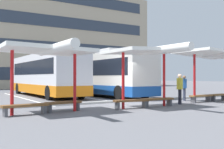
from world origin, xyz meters
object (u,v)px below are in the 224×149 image
bench_5 (218,96)px  coach_bus_0 (46,75)px  waiting_shelter_0 (47,51)px  waiting_passenger_1 (184,86)px  waiting_shelter_2 (215,55)px  bench_1 (63,104)px  bench_4 (201,97)px  waiting_passenger_0 (180,87)px  bench_3 (158,100)px  bench_2 (131,102)px  waiting_shelter_1 (148,52)px  bench_0 (25,107)px  coach_bus_1 (100,75)px

bench_5 → coach_bus_0: bearing=128.0°
coach_bus_0 → waiting_shelter_0: coach_bus_0 is taller
waiting_shelter_0 → waiting_passenger_1: (9.91, 1.68, -1.70)m
coach_bus_0 → waiting_shelter_2: (7.36, -11.00, 1.21)m
bench_1 → bench_4: same height
waiting_passenger_0 → bench_3: bearing=-173.4°
bench_4 → waiting_passenger_1: 1.52m
waiting_passenger_0 → bench_5: bearing=5.3°
coach_bus_0 → bench_3: coach_bus_0 is taller
bench_2 → waiting_shelter_2: (6.65, 0.24, 2.63)m
bench_1 → coach_bus_0: bearing=76.3°
bench_5 → waiting_passenger_1: waiting_passenger_1 is taller
bench_3 → waiting_shelter_2: (4.85, 0.14, 2.63)m
bench_1 → waiting_shelter_1: (4.18, -0.92, 2.49)m
bench_5 → bench_1: bearing=179.7°
waiting_shelter_0 → bench_3: bearing=-1.8°
bench_0 → waiting_passenger_1: waiting_passenger_1 is taller
coach_bus_1 → waiting_passenger_0: bearing=-87.6°
bench_0 → waiting_shelter_1: bearing=-5.3°
coach_bus_1 → bench_4: size_ratio=7.17×
coach_bus_0 → bench_3: 11.51m
waiting_shelter_0 → bench_0: (-0.90, 0.07, -2.33)m
bench_1 → waiting_passenger_1: size_ratio=1.05×
waiting_shelter_1 → waiting_shelter_2: waiting_shelter_2 is taller
waiting_shelter_2 → waiting_shelter_1: bearing=-175.7°
waiting_shelter_0 → waiting_passenger_1: bearing=9.6°
bench_1 → waiting_passenger_1: 9.12m
waiting_shelter_2 → bench_5: bearing=25.8°
bench_2 → bench_5: same height
coach_bus_0 → bench_5: 13.48m
waiting_shelter_0 → bench_5: size_ratio=2.85×
waiting_shelter_2 → waiting_passenger_0: size_ratio=2.86×
coach_bus_0 → waiting_passenger_1: bearing=-55.2°
waiting_shelter_1 → bench_4: waiting_shelter_1 is taller
bench_4 → bench_1: bearing=179.1°
bench_5 → waiting_passenger_1: size_ratio=0.98×
bench_3 → bench_5: bearing=5.8°
waiting_shelter_1 → bench_5: bearing=7.5°
coach_bus_0 → bench_2: 11.35m
bench_1 → bench_5: same height
bench_3 → bench_5: 5.78m
bench_2 → waiting_passenger_0: waiting_passenger_0 is taller
waiting_shelter_0 → bench_2: (4.18, -0.28, -2.33)m
bench_4 → bench_2: bearing=-174.2°
bench_1 → bench_5: bearing=-0.3°
coach_bus_1 → bench_0: size_ratio=6.42×
bench_4 → waiting_passenger_1: bearing=90.5°
bench_2 → bench_4: 5.78m
bench_0 → bench_5: size_ratio=1.17×
coach_bus_0 → bench_5: size_ratio=7.25×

